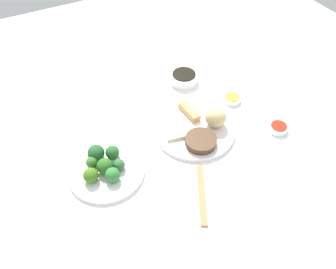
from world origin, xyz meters
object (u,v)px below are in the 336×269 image
(main_plate, at_px, (194,130))
(broccoli_plate, at_px, (106,171))
(sauce_ramekin_sweet_and_sour, at_px, (278,128))
(soy_sauce_bowl, at_px, (184,78))
(sauce_ramekin_hot_mustard, at_px, (232,99))
(chopsticks_pair, at_px, (202,194))

(main_plate, height_order, broccoli_plate, main_plate)
(broccoli_plate, xyz_separation_m, sauce_ramekin_sweet_and_sour, (-0.11, -0.59, 0.00))
(broccoli_plate, bearing_deg, main_plate, -86.07)
(soy_sauce_bowl, distance_m, sauce_ramekin_hot_mustard, 0.21)
(broccoli_plate, height_order, soy_sauce_bowl, soy_sauce_bowl)
(main_plate, height_order, sauce_ramekin_sweet_and_sour, sauce_ramekin_sweet_and_sour)
(broccoli_plate, distance_m, sauce_ramekin_sweet_and_sour, 0.60)
(broccoli_plate, height_order, chopsticks_pair, broccoli_plate)
(broccoli_plate, height_order, sauce_ramekin_sweet_and_sour, sauce_ramekin_sweet_and_sour)
(main_plate, xyz_separation_m, broccoli_plate, (-0.02, 0.33, -0.00))
(main_plate, relative_size, broccoli_plate, 1.17)
(broccoli_plate, distance_m, sauce_ramekin_hot_mustard, 0.54)
(broccoli_plate, bearing_deg, chopsticks_pair, -133.66)
(sauce_ramekin_hot_mustard, xyz_separation_m, chopsticks_pair, (-0.30, 0.32, -0.01))
(main_plate, bearing_deg, sauce_ramekin_sweet_and_sour, -117.09)
(soy_sauce_bowl, bearing_deg, broccoli_plate, 122.62)
(soy_sauce_bowl, height_order, sauce_ramekin_sweet_and_sour, soy_sauce_bowl)
(main_plate, bearing_deg, soy_sauce_bowl, -22.11)
(chopsticks_pair, bearing_deg, soy_sauce_bowl, -24.09)
(soy_sauce_bowl, height_order, chopsticks_pair, soy_sauce_bowl)
(sauce_ramekin_hot_mustard, bearing_deg, chopsticks_pair, 133.07)
(soy_sauce_bowl, xyz_separation_m, chopsticks_pair, (-0.49, 0.22, -0.01))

